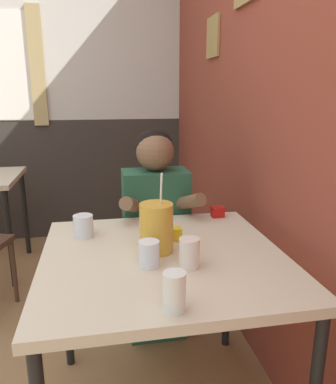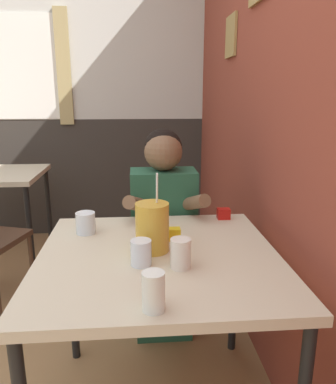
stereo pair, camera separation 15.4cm
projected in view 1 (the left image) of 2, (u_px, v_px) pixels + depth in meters
name	position (u px, v px, depth m)	size (l,w,h in m)	color
brick_wall_right	(227.00, 90.00, 2.29)	(0.08, 4.49, 2.70)	brown
back_wall	(26.00, 90.00, 3.25)	(5.68, 0.09, 2.70)	silver
main_table	(164.00, 271.00, 1.43)	(0.91, 0.89, 0.75)	beige
person_seated	(156.00, 234.00, 2.00)	(0.42, 0.40, 1.16)	#235138
cocktail_pitcher	(156.00, 228.00, 1.42)	(0.13, 0.13, 0.31)	gold
glass_near_pitcher	(149.00, 254.00, 1.30)	(0.07, 0.07, 0.09)	silver
glass_center	(174.00, 292.00, 1.03)	(0.07, 0.07, 0.11)	silver
glass_far_side	(189.00, 253.00, 1.29)	(0.07, 0.07, 0.11)	silver
glass_by_brick	(83.00, 226.00, 1.57)	(0.08, 0.08, 0.09)	silver
condiment_ketchup	(218.00, 212.00, 1.83)	(0.06, 0.04, 0.05)	#B7140F
condiment_mustard	(174.00, 234.00, 1.54)	(0.06, 0.04, 0.05)	yellow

